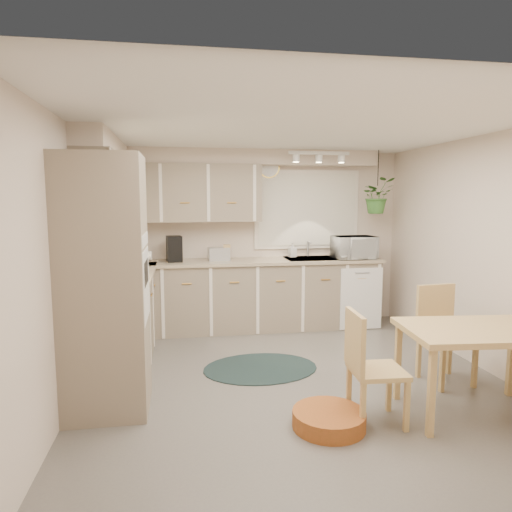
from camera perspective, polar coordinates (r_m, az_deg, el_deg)
name	(u,v)px	position (r m, az deg, el deg)	size (l,w,h in m)	color
floor	(293,379)	(4.64, 4.67, -15.04)	(4.20, 4.20, 0.00)	#5F5A53
ceiling	(296,127)	(4.34, 5.01, 15.73)	(4.20, 4.20, 0.00)	white
wall_back	(258,238)	(6.38, 0.21, 2.21)	(4.00, 0.04, 2.40)	beige
wall_front	(398,311)	(2.38, 17.36, -6.53)	(4.00, 0.04, 2.40)	beige
wall_left	(73,262)	(4.30, -21.94, -0.71)	(0.04, 4.20, 2.40)	beige
wall_right	(485,253)	(5.19, 26.76, 0.31)	(0.04, 4.20, 2.40)	beige
base_cab_left	(123,318)	(5.24, -16.25, -7.49)	(0.60, 1.85, 0.90)	gray
base_cab_back	(247,296)	(6.16, -1.17, -5.02)	(3.60, 0.60, 0.90)	gray
counter_left	(123,276)	(5.15, -16.32, -2.42)	(0.64, 1.89, 0.04)	tan
counter_back	(247,262)	(6.07, -1.17, -0.70)	(3.64, 0.64, 0.04)	tan
oven_stack	(105,286)	(3.90, -18.36, -3.55)	(0.65, 0.65, 2.10)	gray
wall_oven_face	(145,285)	(3.86, -13.66, -3.49)	(0.02, 0.56, 0.58)	silver
upper_cab_left	(108,192)	(5.22, -17.99, 7.63)	(0.35, 2.00, 0.75)	gray
upper_cab_back	(185,193)	(6.09, -8.91, 7.78)	(2.00, 0.35, 0.75)	gray
soffit_left	(104,147)	(5.25, -18.47, 12.80)	(0.30, 2.00, 0.20)	beige
soffit_back	(245,157)	(6.20, -1.41, 12.25)	(3.60, 0.30, 0.20)	beige
cooktop	(116,283)	(4.58, -17.07, -3.29)	(0.52, 0.58, 0.02)	silver
range_hood	(112,236)	(4.52, -17.53, 2.38)	(0.40, 0.60, 0.14)	silver
window_blinds	(307,210)	(6.48, 6.40, 5.79)	(1.40, 0.02, 1.00)	white
window_frame	(307,210)	(6.49, 6.38, 5.79)	(1.50, 0.02, 1.10)	silver
sink	(312,261)	(6.27, 6.98, -0.68)	(0.70, 0.48, 0.10)	#A7AAAF
dishwasher_front	(361,299)	(6.27, 13.01, -5.24)	(0.58, 0.01, 0.83)	silver
track_light_bar	(319,153)	(6.01, 7.88, 12.63)	(0.80, 0.04, 0.04)	silver
wall_clock	(269,167)	(6.36, 1.62, 11.03)	(0.30, 0.30, 0.03)	gold
dining_table	(475,371)	(4.20, 25.71, -12.86)	(1.15, 0.77, 0.72)	tan
chair_left	(378,367)	(3.78, 14.96, -13.31)	(0.42, 0.42, 0.89)	tan
chair_back	(447,336)	(4.75, 22.80, -9.17)	(0.43, 0.43, 0.92)	tan
braided_rug	(260,368)	(4.87, 0.56, -13.83)	(1.19, 0.89, 0.01)	black
pet_bed	(329,419)	(3.77, 9.10, -19.51)	(0.56, 0.56, 0.13)	#9D4A1F
microwave	(354,245)	(6.34, 12.15, 1.36)	(0.55, 0.31, 0.37)	silver
soap_bottle	(292,254)	(6.35, 4.55, 0.25)	(0.10, 0.21, 0.10)	silver
hanging_plant	(377,200)	(6.43, 14.91, 6.81)	(0.43, 0.48, 0.38)	#366C2B
coffee_maker	(174,249)	(6.00, -10.19, 0.89)	(0.19, 0.23, 0.33)	black
toaster	(219,254)	(6.05, -4.66, 0.24)	(0.28, 0.16, 0.17)	#A7AAAF
knife_block	(227,252)	(6.08, -3.64, 0.47)	(0.09, 0.09, 0.21)	tan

